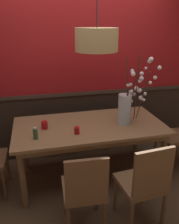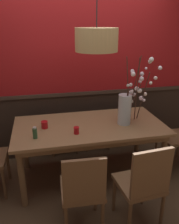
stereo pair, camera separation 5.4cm
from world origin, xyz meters
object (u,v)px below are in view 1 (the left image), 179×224
at_px(dining_table, 90,130).
at_px(chair_far_side_right, 94,115).
at_px(chair_far_side_left, 61,119).
at_px(chair_near_side_left, 85,189).
at_px(chair_near_side_right, 145,182).
at_px(vase_with_blossoms, 127,106).
at_px(candle_holder_nearer_center, 45,125).
at_px(condiment_bottle, 35,133).
at_px(pendant_lamp, 97,40).
at_px(candle_holder_nearer_edge, 77,130).

distance_m(dining_table, chair_far_side_right, 0.93).
distance_m(chair_far_side_left, chair_far_side_right, 0.54).
height_order(chair_near_side_left, chair_near_side_right, chair_near_side_right).
relative_size(chair_far_side_left, chair_near_side_right, 0.94).
distance_m(dining_table, vase_with_blossoms, 0.56).
bearing_deg(chair_far_side_left, chair_near_side_left, -89.90).
distance_m(chair_near_side_right, candle_holder_nearer_center, 1.31).
bearing_deg(candle_holder_nearer_center, condiment_bottle, -114.79).
xyz_separation_m(chair_near_side_left, vase_with_blossoms, (0.72, 0.79, 0.49)).
relative_size(chair_near_side_left, pendant_lamp, 0.73).
distance_m(dining_table, chair_near_side_left, 0.91).
height_order(chair_far_side_right, condiment_bottle, chair_far_side_right).
xyz_separation_m(chair_far_side_right, condiment_bottle, (-0.95, -1.09, 0.29)).
height_order(chair_far_side_right, vase_with_blossoms, vase_with_blossoms).
bearing_deg(candle_holder_nearer_center, chair_far_side_left, 70.85).
bearing_deg(condiment_bottle, dining_table, 18.75).
relative_size(chair_far_side_right, condiment_bottle, 7.13).
xyz_separation_m(chair_far_side_right, vase_with_blossoms, (0.17, -0.94, 0.46)).
height_order(candle_holder_nearer_center, condiment_bottle, condiment_bottle).
relative_size(chair_near_side_left, candle_holder_nearer_edge, 10.73).
bearing_deg(chair_far_side_right, dining_table, -108.30).
height_order(chair_near_side_right, vase_with_blossoms, vase_with_blossoms).
height_order(chair_near_side_left, chair_far_side_left, chair_near_side_left).
xyz_separation_m(chair_near_side_left, pendant_lamp, (0.32, 0.82, 1.27)).
xyz_separation_m(vase_with_blossoms, candle_holder_nearer_edge, (-0.66, -0.15, -0.19)).
distance_m(candle_holder_nearer_edge, condiment_bottle, 0.46).
relative_size(chair_near_side_left, condiment_bottle, 6.69).
bearing_deg(chair_near_side_left, chair_far_side_left, 90.10).
height_order(vase_with_blossoms, pendant_lamp, pendant_lamp).
xyz_separation_m(chair_near_side_right, vase_with_blossoms, (0.14, 0.85, 0.47)).
height_order(chair_far_side_left, chair_near_side_right, chair_near_side_right).
bearing_deg(candle_holder_nearer_edge, dining_table, 47.04).
bearing_deg(chair_far_side_right, candle_holder_nearer_edge, -114.23).
distance_m(dining_table, chair_near_side_right, 0.98).
distance_m(candle_holder_nearer_center, condiment_bottle, 0.27).
xyz_separation_m(chair_near_side_right, pendant_lamp, (-0.26, 0.88, 1.26)).
relative_size(candle_holder_nearer_center, condiment_bottle, 0.66).
bearing_deg(pendant_lamp, candle_holder_nearer_edge, -146.46).
height_order(chair_far_side_left, chair_far_side_right, chair_far_side_right).
height_order(chair_far_side_right, candle_holder_nearer_edge, chair_far_side_right).
bearing_deg(chair_near_side_left, condiment_bottle, 122.77).
bearing_deg(pendant_lamp, vase_with_blossoms, -4.24).
distance_m(vase_with_blossoms, pendant_lamp, 0.88).
height_order(chair_near_side_left, condiment_bottle, chair_near_side_left).
xyz_separation_m(chair_far_side_left, candle_holder_nearer_edge, (0.06, -1.08, 0.30)).
bearing_deg(candle_holder_nearer_edge, chair_near_side_right, -52.87).
height_order(dining_table, condiment_bottle, condiment_bottle).
bearing_deg(candle_holder_nearer_center, vase_with_blossoms, -4.59).
xyz_separation_m(vase_with_blossoms, pendant_lamp, (-0.39, 0.03, 0.79)).
bearing_deg(vase_with_blossoms, chair_near_side_left, -132.00).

